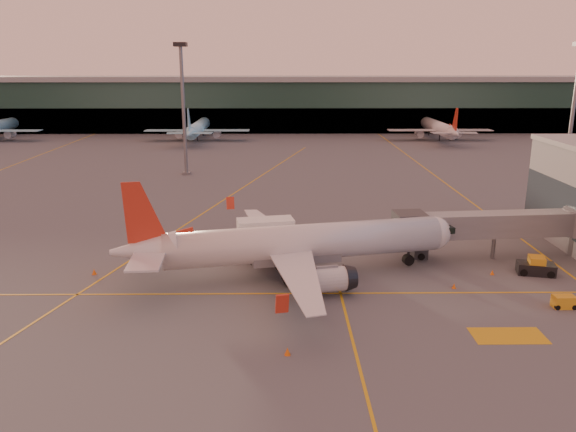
{
  "coord_description": "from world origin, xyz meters",
  "views": [
    {
      "loc": [
        -0.72,
        -45.93,
        21.83
      ],
      "look_at": [
        -0.03,
        15.52,
        5.0
      ],
      "focal_mm": 35.0,
      "sensor_mm": 36.0,
      "label": 1
    }
  ],
  "objects_px": {
    "pushback_tug": "(536,267)",
    "catering_truck": "(266,237)",
    "main_airplane": "(294,244)",
    "gpu_cart": "(564,302)"
  },
  "relations": [
    {
      "from": "main_airplane",
      "to": "pushback_tug",
      "type": "bearing_deg",
      "value": -11.12
    },
    {
      "from": "catering_truck",
      "to": "pushback_tug",
      "type": "distance_m",
      "value": 29.32
    },
    {
      "from": "main_airplane",
      "to": "pushback_tug",
      "type": "height_order",
      "value": "main_airplane"
    },
    {
      "from": "gpu_cart",
      "to": "pushback_tug",
      "type": "relative_size",
      "value": 0.49
    },
    {
      "from": "catering_truck",
      "to": "pushback_tug",
      "type": "relative_size",
      "value": 1.6
    },
    {
      "from": "pushback_tug",
      "to": "catering_truck",
      "type": "bearing_deg",
      "value": -176.09
    },
    {
      "from": "main_airplane",
      "to": "catering_truck",
      "type": "distance_m",
      "value": 5.99
    },
    {
      "from": "main_airplane",
      "to": "gpu_cart",
      "type": "height_order",
      "value": "main_airplane"
    },
    {
      "from": "pushback_tug",
      "to": "gpu_cart",
      "type": "bearing_deg",
      "value": -84.43
    },
    {
      "from": "main_airplane",
      "to": "catering_truck",
      "type": "xyz_separation_m",
      "value": [
        -2.97,
        5.14,
        -0.78
      ]
    }
  ]
}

